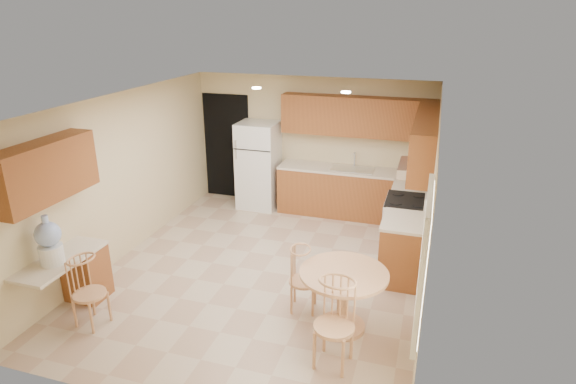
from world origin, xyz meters
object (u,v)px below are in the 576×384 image
(refrigerator, at_px, (259,165))
(stove, at_px, (405,226))
(dining_table, at_px, (343,292))
(chair_desk, at_px, (83,289))
(water_crock, at_px, (49,242))
(chair_table_a, at_px, (302,277))
(chair_table_b, at_px, (332,321))

(refrigerator, relative_size, stove, 1.52)
(dining_table, height_order, chair_desk, chair_desk)
(dining_table, distance_m, chair_desk, 3.06)
(chair_desk, bearing_deg, water_crock, -90.45)
(chair_table_a, bearing_deg, water_crock, -78.34)
(chair_table_a, height_order, water_crock, water_crock)
(dining_table, height_order, chair_table_a, chair_table_a)
(chair_desk, bearing_deg, dining_table, 116.39)
(chair_table_a, bearing_deg, dining_table, 65.28)
(chair_desk, xyz_separation_m, water_crock, (-0.45, 0.08, 0.51))
(chair_table_a, distance_m, chair_table_b, 1.09)
(dining_table, xyz_separation_m, chair_table_a, (-0.55, 0.17, 0.02))
(dining_table, relative_size, chair_table_b, 1.04)
(stove, height_order, chair_table_a, stove)
(stove, bearing_deg, refrigerator, 157.01)
(stove, distance_m, chair_table_a, 2.29)
(chair_table_a, xyz_separation_m, water_crock, (-2.82, -0.99, 0.53))
(refrigerator, relative_size, chair_desk, 1.88)
(stove, distance_m, chair_desk, 4.64)
(chair_table_a, xyz_separation_m, chair_table_b, (0.58, -0.91, 0.09))
(refrigerator, xyz_separation_m, water_crock, (-1.05, -4.22, 0.22))
(chair_table_a, bearing_deg, chair_table_b, 24.72)
(refrigerator, height_order, dining_table, refrigerator)
(dining_table, xyz_separation_m, water_crock, (-3.37, -0.82, 0.55))
(refrigerator, height_order, stove, refrigerator)
(chair_table_b, bearing_deg, stove, -93.55)
(stove, bearing_deg, chair_table_a, -118.81)
(stove, height_order, chair_desk, stove)
(refrigerator, relative_size, chair_table_a, 1.95)
(chair_table_a, relative_size, water_crock, 1.37)
(chair_desk, relative_size, water_crock, 1.42)
(chair_table_a, relative_size, chair_table_b, 0.85)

